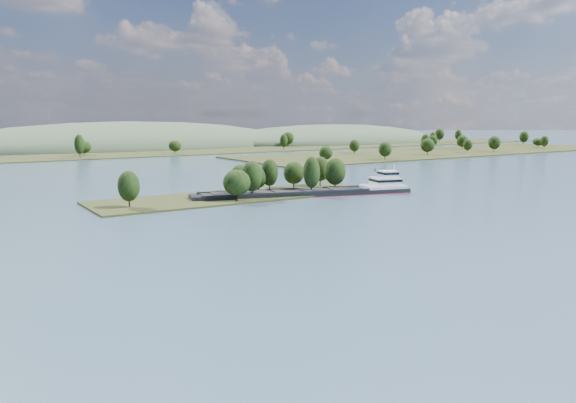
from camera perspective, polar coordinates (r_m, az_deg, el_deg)
ground at (r=144.32m, az=6.02°, el=-2.49°), size 1800.00×1800.00×0.00m
tree_island at (r=195.98m, az=-3.18°, el=1.74°), size 100.00×30.00×14.36m
right_bank at (r=432.75m, az=15.20°, el=4.94°), size 320.00×90.00×13.73m
back_shoreline at (r=403.03m, az=-18.65°, el=4.50°), size 900.00×60.00×16.35m
hill_east at (r=578.13m, az=4.47°, el=6.05°), size 260.00×140.00×36.00m
hill_west at (r=513.07m, az=-15.87°, el=5.38°), size 320.00×160.00×44.00m
cargo_barge at (r=198.13m, az=3.17°, el=1.04°), size 78.85×29.32×10.70m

